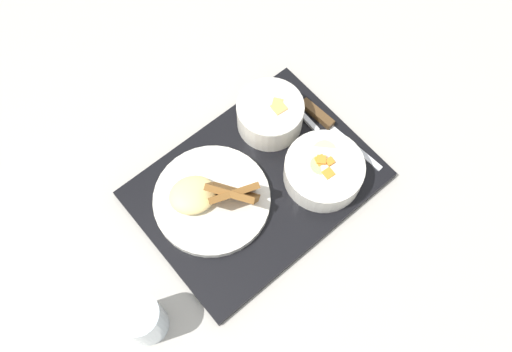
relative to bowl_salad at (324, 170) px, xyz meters
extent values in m
plane|color=#ADA89E|center=(0.10, -0.07, -0.04)|extent=(4.00, 4.00, 0.00)
cube|color=black|center=(0.10, -0.07, -0.03)|extent=(0.42, 0.31, 0.01)
cylinder|color=silver|center=(0.00, 0.00, 0.00)|extent=(0.14, 0.14, 0.05)
torus|color=silver|center=(0.00, 0.00, 0.02)|extent=(0.14, 0.14, 0.01)
cylinder|color=#A8D184|center=(0.01, -0.01, 0.02)|extent=(0.04, 0.04, 0.02)
cylinder|color=#A8D184|center=(0.00, 0.00, 0.01)|extent=(0.04, 0.04, 0.02)
cylinder|color=#A8D184|center=(-0.02, -0.02, 0.02)|extent=(0.05, 0.06, 0.02)
cylinder|color=#A8D184|center=(0.02, 0.02, 0.01)|extent=(0.05, 0.05, 0.01)
cylinder|color=#A8D184|center=(-0.01, -0.01, 0.01)|extent=(0.06, 0.06, 0.01)
cube|color=orange|center=(-0.01, 0.00, 0.02)|extent=(0.02, 0.02, 0.01)
cube|color=orange|center=(0.00, -0.01, 0.02)|extent=(0.02, 0.02, 0.01)
cube|color=orange|center=(0.00, -0.01, 0.02)|extent=(0.02, 0.02, 0.01)
cube|color=orange|center=(0.01, 0.01, 0.02)|extent=(0.02, 0.02, 0.01)
cylinder|color=silver|center=(0.00, -0.14, 0.00)|extent=(0.12, 0.12, 0.06)
torus|color=silver|center=(0.00, -0.14, 0.03)|extent=(0.12, 0.12, 0.01)
cylinder|color=#C67F3D|center=(0.00, -0.14, 0.01)|extent=(0.10, 0.10, 0.04)
cube|color=#E5A356|center=(-0.02, -0.14, 0.03)|extent=(0.03, 0.03, 0.01)
cube|color=#E5A356|center=(-0.01, -0.13, 0.03)|extent=(0.03, 0.03, 0.02)
cylinder|color=silver|center=(0.18, -0.09, -0.02)|extent=(0.21, 0.21, 0.02)
ellipsoid|color=#E5CC7F|center=(0.20, -0.11, 0.00)|extent=(0.10, 0.10, 0.03)
cube|color=brown|center=(0.15, -0.07, 0.01)|extent=(0.10, 0.07, 0.08)
cube|color=brown|center=(0.15, -0.06, 0.01)|extent=(0.09, 0.10, 0.08)
cube|color=silver|center=(-0.09, 0.00, -0.03)|extent=(0.02, 0.12, 0.00)
cube|color=#51381E|center=(-0.08, -0.10, -0.02)|extent=(0.02, 0.07, 0.02)
ellipsoid|color=silver|center=(-0.05, -0.05, -0.02)|extent=(0.03, 0.05, 0.01)
cube|color=silver|center=(-0.06, -0.13, -0.02)|extent=(0.02, 0.12, 0.01)
cylinder|color=silver|center=(0.39, 0.00, 0.01)|extent=(0.07, 0.07, 0.10)
cylinder|color=silver|center=(0.39, 0.00, -0.01)|extent=(0.06, 0.06, 0.06)
camera|label=1|loc=(0.35, 0.22, 0.86)|focal=38.00mm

